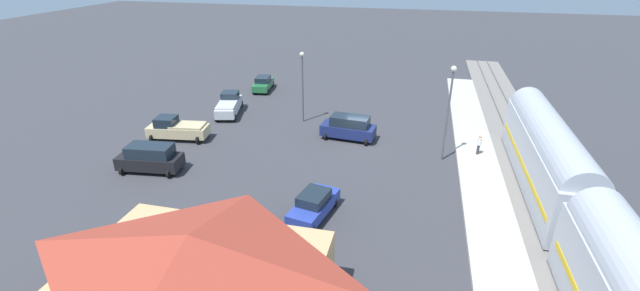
% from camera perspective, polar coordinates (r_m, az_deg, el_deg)
% --- Properties ---
extents(ground_plane, '(200.00, 200.00, 0.00)m').
position_cam_1_polar(ground_plane, '(38.32, 5.30, 0.33)').
color(ground_plane, '#38383D').
extents(railway_track, '(4.80, 70.00, 0.30)m').
position_cam_1_polar(railway_track, '(39.12, 26.01, -1.56)').
color(railway_track, slate).
rests_on(railway_track, ground).
extents(platform, '(3.20, 46.00, 0.30)m').
position_cam_1_polar(platform, '(38.34, 20.24, -0.93)').
color(platform, '#B7B2A8').
rests_on(platform, ground).
extents(station_building, '(11.65, 8.89, 5.12)m').
position_cam_1_polar(station_building, '(20.16, -16.57, -17.10)').
color(station_building, tan).
rests_on(station_building, ground).
extents(pedestrian_on_platform, '(0.36, 0.36, 1.71)m').
position_cam_1_polar(pedestrian_on_platform, '(37.40, 20.68, 0.26)').
color(pedestrian_on_platform, '#333338').
rests_on(pedestrian_on_platform, platform).
extents(sedan_green, '(2.43, 4.71, 1.74)m').
position_cam_1_polar(sedan_green, '(53.34, -7.68, 8.31)').
color(sedan_green, '#236638').
rests_on(sedan_green, ground).
extents(suv_navy, '(5.07, 2.76, 2.22)m').
position_cam_1_polar(suv_navy, '(38.68, 3.90, 2.47)').
color(suv_navy, navy).
rests_on(suv_navy, ground).
extents(pickup_silver, '(3.20, 5.71, 2.14)m').
position_cam_1_polar(pickup_silver, '(45.84, -12.18, 5.41)').
color(pickup_silver, silver).
rests_on(pickup_silver, ground).
extents(sedan_blue, '(2.69, 4.78, 1.74)m').
position_cam_1_polar(sedan_blue, '(27.55, -0.83, -7.98)').
color(sedan_blue, '#283D9E').
rests_on(sedan_blue, ground).
extents(suv_black, '(5.09, 2.82, 2.22)m').
position_cam_1_polar(suv_black, '(35.43, -21.96, -1.56)').
color(suv_black, black).
rests_on(suv_black, ground).
extents(pickup_tan, '(5.62, 3.07, 2.14)m').
position_cam_1_polar(pickup_tan, '(40.75, -18.75, 2.16)').
color(pickup_tan, '#C6B284').
rests_on(pickup_tan, ground).
extents(light_pole_near_platform, '(0.44, 0.44, 7.91)m').
position_cam_1_polar(light_pole_near_platform, '(34.74, 17.06, 5.52)').
color(light_pole_near_platform, '#515156').
rests_on(light_pole_near_platform, ground).
extents(light_pole_lot_center, '(0.44, 0.44, 7.07)m').
position_cam_1_polar(light_pole_lot_center, '(41.73, -2.39, 9.06)').
color(light_pole_lot_center, '#515156').
rests_on(light_pole_lot_center, ground).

